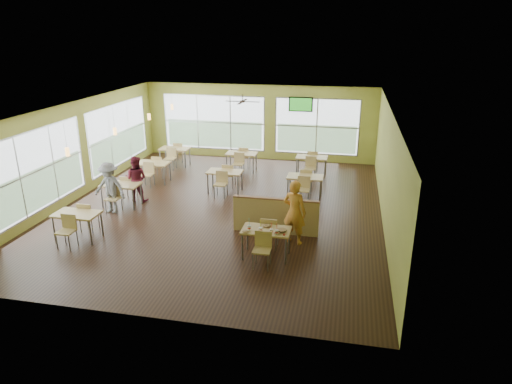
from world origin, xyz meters
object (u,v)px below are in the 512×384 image
main_table (266,234)px  man_plaid (294,212)px  food_basket (282,230)px  half_wall_divider (276,216)px

main_table → man_plaid: (0.58, 0.94, 0.25)m
main_table → food_basket: (0.40, -0.05, 0.15)m
half_wall_divider → man_plaid: (0.58, -0.51, 0.36)m
man_plaid → food_basket: (-0.19, -0.99, -0.10)m
main_table → man_plaid: size_ratio=0.86×
man_plaid → half_wall_divider: bearing=-24.0°
main_table → food_basket: bearing=-6.7°
man_plaid → food_basket: 1.01m
half_wall_divider → man_plaid: bearing=-41.2°
food_basket → main_table: bearing=173.3°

